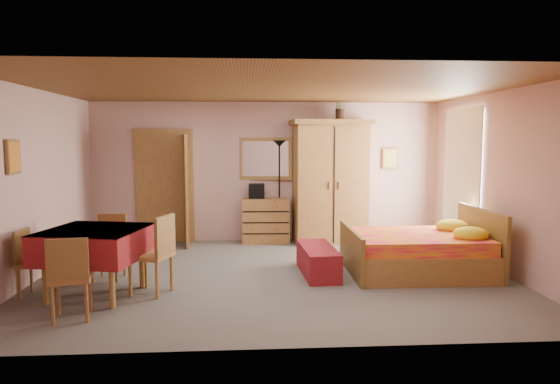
{
  "coord_description": "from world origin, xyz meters",
  "views": [
    {
      "loc": [
        -0.38,
        -6.88,
        1.91
      ],
      "look_at": [
        0.1,
        0.3,
        1.15
      ],
      "focal_mm": 32.0,
      "sensor_mm": 36.0,
      "label": 1
    }
  ],
  "objects": [
    {
      "name": "floor",
      "position": [
        0.0,
        0.0,
        0.0
      ],
      "size": [
        6.5,
        6.5,
        0.0
      ],
      "primitive_type": "plane",
      "color": "#69655C",
      "rests_on": "ground"
    },
    {
      "name": "ceiling",
      "position": [
        0.0,
        0.0,
        2.6
      ],
      "size": [
        6.5,
        6.5,
        0.0
      ],
      "primitive_type": "plane",
      "rotation": [
        3.14,
        0.0,
        0.0
      ],
      "color": "brown",
      "rests_on": "wall_back"
    },
    {
      "name": "wall_back",
      "position": [
        0.0,
        2.5,
        1.3
      ],
      "size": [
        6.5,
        0.1,
        2.6
      ],
      "primitive_type": "cube",
      "color": "tan",
      "rests_on": "floor"
    },
    {
      "name": "wall_front",
      "position": [
        0.0,
        -2.5,
        1.3
      ],
      "size": [
        6.5,
        0.1,
        2.6
      ],
      "primitive_type": "cube",
      "color": "tan",
      "rests_on": "floor"
    },
    {
      "name": "wall_left",
      "position": [
        -3.25,
        0.0,
        1.3
      ],
      "size": [
        0.1,
        5.0,
        2.6
      ],
      "primitive_type": "cube",
      "color": "tan",
      "rests_on": "floor"
    },
    {
      "name": "wall_right",
      "position": [
        3.25,
        0.0,
        1.3
      ],
      "size": [
        0.1,
        5.0,
        2.6
      ],
      "primitive_type": "cube",
      "color": "tan",
      "rests_on": "floor"
    },
    {
      "name": "doorway",
      "position": [
        -1.9,
        2.47,
        1.02
      ],
      "size": [
        1.06,
        0.12,
        2.15
      ],
      "primitive_type": "cube",
      "color": "#9E6B35",
      "rests_on": "floor"
    },
    {
      "name": "window",
      "position": [
        3.21,
        1.2,
        1.45
      ],
      "size": [
        0.08,
        1.4,
        1.95
      ],
      "primitive_type": "cube",
      "color": "white",
      "rests_on": "wall_right"
    },
    {
      "name": "picture_left",
      "position": [
        -3.22,
        -0.6,
        1.7
      ],
      "size": [
        0.04,
        0.32,
        0.42
      ],
      "primitive_type": "cube",
      "color": "orange",
      "rests_on": "wall_left"
    },
    {
      "name": "picture_back",
      "position": [
        2.35,
        2.47,
        1.55
      ],
      "size": [
        0.3,
        0.04,
        0.4
      ],
      "primitive_type": "cube",
      "color": "#D8BF59",
      "rests_on": "wall_back"
    },
    {
      "name": "chest_of_drawers",
      "position": [
        -0.03,
        2.28,
        0.41
      ],
      "size": [
        0.89,
        0.47,
        0.82
      ],
      "primitive_type": "cube",
      "rotation": [
        0.0,
        0.0,
        -0.04
      ],
      "color": "#9E6735",
      "rests_on": "floor"
    },
    {
      "name": "wall_mirror",
      "position": [
        -0.03,
        2.49,
        1.55
      ],
      "size": [
        1.01,
        0.12,
        0.79
      ],
      "primitive_type": "cube",
      "rotation": [
        0.0,
        0.0,
        -0.07
      ],
      "color": "silver",
      "rests_on": "wall_back"
    },
    {
      "name": "stereo",
      "position": [
        -0.2,
        2.33,
        0.96
      ],
      "size": [
        0.29,
        0.22,
        0.27
      ],
      "primitive_type": "cube",
      "rotation": [
        0.0,
        0.0,
        -0.02
      ],
      "color": "black",
      "rests_on": "chest_of_drawers"
    },
    {
      "name": "floor_lamp",
      "position": [
        0.23,
        2.38,
        0.95
      ],
      "size": [
        0.26,
        0.26,
        1.89
      ],
      "primitive_type": "cube",
      "rotation": [
        0.0,
        0.0,
        -0.09
      ],
      "color": "black",
      "rests_on": "floor"
    },
    {
      "name": "wardrobe",
      "position": [
        1.15,
        2.21,
        1.13
      ],
      "size": [
        1.5,
        0.85,
        2.27
      ],
      "primitive_type": "cube",
      "rotation": [
        0.0,
        0.0,
        0.08
      ],
      "color": "#A06C36",
      "rests_on": "floor"
    },
    {
      "name": "sunflower_vase",
      "position": [
        1.32,
        2.24,
        2.54
      ],
      "size": [
        0.23,
        0.23,
        0.55
      ],
      "primitive_type": "cube",
      "rotation": [
        0.0,
        0.0,
        -0.04
      ],
      "color": "yellow",
      "rests_on": "wardrobe"
    },
    {
      "name": "bed",
      "position": [
        2.05,
        0.01,
        0.46
      ],
      "size": [
        2.0,
        1.59,
        0.92
      ],
      "primitive_type": "cube",
      "rotation": [
        0.0,
        0.0,
        -0.01
      ],
      "color": "#E01547",
      "rests_on": "floor"
    },
    {
      "name": "bench",
      "position": [
        0.62,
        0.0,
        0.2
      ],
      "size": [
        0.5,
        1.21,
        0.4
      ],
      "primitive_type": "cube",
      "rotation": [
        0.0,
        0.0,
        0.05
      ],
      "color": "maroon",
      "rests_on": "floor"
    },
    {
      "name": "dining_table",
      "position": [
        -2.23,
        -0.79,
        0.41
      ],
      "size": [
        1.34,
        1.34,
        0.83
      ],
      "primitive_type": "cube",
      "rotation": [
        0.0,
        0.0,
        -0.2
      ],
      "color": "maroon",
      "rests_on": "floor"
    },
    {
      "name": "chair_south",
      "position": [
        -2.25,
        -1.56,
        0.45
      ],
      "size": [
        0.48,
        0.48,
        0.9
      ],
      "primitive_type": "cube",
      "rotation": [
        0.0,
        0.0,
        0.18
      ],
      "color": "#975F33",
      "rests_on": "floor"
    },
    {
      "name": "chair_north",
      "position": [
        -2.28,
        -0.04,
        0.44
      ],
      "size": [
        0.43,
        0.43,
        0.88
      ],
      "primitive_type": "cube",
      "rotation": [
        0.0,
        0.0,
        3.05
      ],
      "color": "olive",
      "rests_on": "floor"
    },
    {
      "name": "chair_west",
      "position": [
        -2.94,
        -0.74,
        0.41
      ],
      "size": [
        0.39,
        0.39,
        0.82
      ],
      "primitive_type": "cube",
      "rotation": [
        0.0,
        0.0,
        -1.62
      ],
      "color": "#936031",
      "rests_on": "floor"
    },
    {
      "name": "chair_east",
      "position": [
        -1.57,
        -0.74,
        0.49
      ],
      "size": [
        0.57,
        0.57,
        0.99
      ],
      "primitive_type": "cube",
      "rotation": [
        0.0,
        0.0,
        1.23
      ],
      "color": "#B07C3B",
      "rests_on": "floor"
    }
  ]
}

